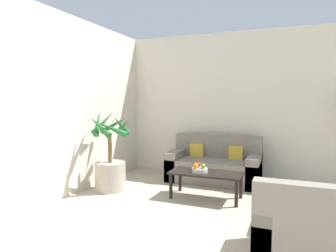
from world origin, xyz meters
TOP-DOWN VIEW (x-y plane):
  - wall_back at (0.00, 6.07)m, footprint 7.92×0.06m
  - wall_left at (-3.19, 3.02)m, footprint 0.06×7.64m
  - potted_palm at (-2.75, 4.40)m, footprint 0.67×0.74m
  - sofa_loveseat at (-1.34, 5.56)m, footprint 1.59×0.76m
  - coffee_table at (-1.23, 4.59)m, footprint 1.04×0.49m
  - fruit_bowl at (-1.32, 4.55)m, footprint 0.23×0.23m
  - apple_red at (-1.36, 4.59)m, footprint 0.08×0.08m
  - apple_green at (-1.26, 4.53)m, footprint 0.08×0.08m
  - orange_fruit at (-1.36, 4.50)m, footprint 0.08×0.08m
  - armchair at (0.07, 3.15)m, footprint 0.89×0.81m
  - ottoman at (0.05, 3.95)m, footprint 0.62×0.49m

SIDE VIEW (x-z plane):
  - ottoman at x=0.05m, z-range 0.00..0.42m
  - sofa_loveseat at x=-1.34m, z-range -0.13..0.67m
  - armchair at x=0.07m, z-range -0.13..0.67m
  - coffee_table at x=-1.23m, z-range 0.14..0.54m
  - fruit_bowl at x=-1.32m, z-range 0.39..0.45m
  - potted_palm at x=-2.75m, z-range -0.22..1.08m
  - apple_green at x=-1.26m, z-range 0.45..0.53m
  - orange_fruit at x=-1.36m, z-range 0.45..0.53m
  - apple_red at x=-1.36m, z-range 0.45..0.53m
  - wall_back at x=0.00m, z-range 0.00..2.70m
  - wall_left at x=-3.19m, z-range 0.00..2.70m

